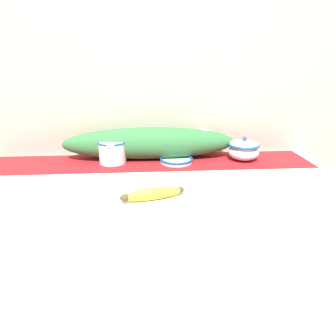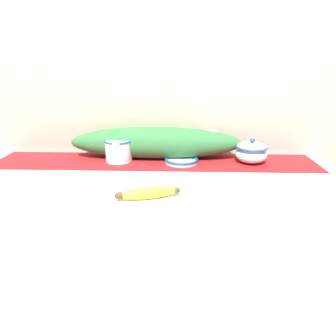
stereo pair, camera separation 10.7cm
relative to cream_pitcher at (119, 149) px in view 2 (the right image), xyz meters
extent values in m
cube|color=silver|center=(0.16, -0.18, -0.52)|extent=(1.50, 0.61, 0.92)
cube|color=#B7AD99|center=(0.16, 0.15, 0.22)|extent=(2.30, 0.04, 2.40)
cube|color=#A8191E|center=(0.16, 0.00, -0.05)|extent=(1.38, 0.24, 0.00)
cylinder|color=white|center=(0.00, 0.00, 0.00)|extent=(0.11, 0.11, 0.09)
torus|color=#194793|center=(0.00, 0.00, 0.04)|extent=(0.12, 0.12, 0.01)
torus|color=white|center=(0.00, 0.07, 0.00)|extent=(0.05, 0.01, 0.05)
ellipsoid|color=white|center=(0.00, -0.05, 0.04)|extent=(0.03, 0.02, 0.02)
ellipsoid|color=white|center=(0.57, 0.00, -0.02)|extent=(0.13, 0.13, 0.07)
torus|color=#194793|center=(0.57, 0.00, 0.02)|extent=(0.13, 0.13, 0.01)
ellipsoid|color=white|center=(0.57, 0.00, 0.02)|extent=(0.12, 0.12, 0.02)
sphere|color=#194793|center=(0.57, 0.00, 0.04)|extent=(0.02, 0.02, 0.02)
cylinder|color=white|center=(0.27, -0.02, -0.05)|extent=(0.14, 0.14, 0.01)
torus|color=#194793|center=(0.27, -0.02, -0.04)|extent=(0.14, 0.14, 0.01)
ellipsoid|color=yellow|center=(0.16, -0.37, -0.03)|extent=(0.20, 0.09, 0.04)
ellipsoid|color=brown|center=(0.08, -0.39, -0.03)|extent=(0.04, 0.03, 0.02)
ellipsoid|color=brown|center=(0.25, -0.35, -0.03)|extent=(0.03, 0.03, 0.02)
cube|color=silver|center=(0.56, -0.15, -0.05)|extent=(0.13, 0.01, 0.00)
ellipsoid|color=silver|center=(0.64, -0.15, -0.05)|extent=(0.03, 0.02, 0.01)
ellipsoid|color=#2D6B38|center=(0.16, 0.05, 0.02)|extent=(0.76, 0.15, 0.14)
sphere|color=silver|center=(-0.07, 0.06, 0.03)|extent=(0.06, 0.06, 0.06)
sphere|color=silver|center=(0.08, 0.03, 0.05)|extent=(0.06, 0.06, 0.06)
sphere|color=silver|center=(0.24, 0.06, 0.04)|extent=(0.05, 0.05, 0.05)
sphere|color=silver|center=(0.40, 0.07, 0.04)|extent=(0.07, 0.07, 0.07)
camera|label=1|loc=(0.15, -1.23, 0.36)|focal=32.00mm
camera|label=2|loc=(0.25, -1.23, 0.36)|focal=32.00mm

